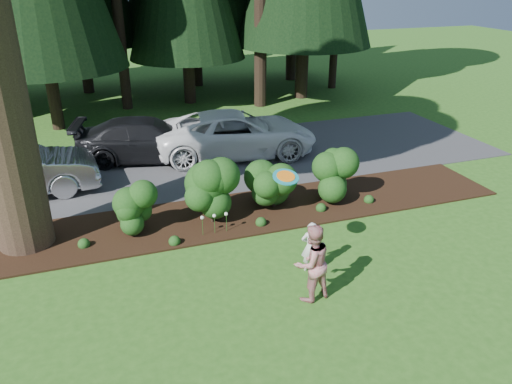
% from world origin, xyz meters
% --- Properties ---
extents(ground, '(80.00, 80.00, 0.00)m').
position_xyz_m(ground, '(0.00, 0.00, 0.00)').
color(ground, '#2B5C1A').
rests_on(ground, ground).
extents(mulch_bed, '(16.00, 2.50, 0.05)m').
position_xyz_m(mulch_bed, '(0.00, 3.25, 0.03)').
color(mulch_bed, black).
rests_on(mulch_bed, ground).
extents(driveway, '(22.00, 6.00, 0.03)m').
position_xyz_m(driveway, '(0.00, 7.50, 0.01)').
color(driveway, '#38383A').
rests_on(driveway, ground).
extents(shrub_row, '(6.53, 1.60, 1.61)m').
position_xyz_m(shrub_row, '(0.77, 3.14, 0.81)').
color(shrub_row, '#1B4615').
rests_on(shrub_row, ground).
extents(lily_cluster, '(0.69, 0.09, 0.57)m').
position_xyz_m(lily_cluster, '(-0.30, 2.40, 0.50)').
color(lily_cluster, '#1B4615').
rests_on(lily_cluster, ground).
extents(car_silver_wagon, '(4.83, 1.92, 1.56)m').
position_xyz_m(car_silver_wagon, '(-5.14, 6.42, 0.81)').
color(car_silver_wagon, '#ADADB2').
rests_on(car_silver_wagon, driveway).
extents(car_white_suv, '(5.77, 3.19, 1.53)m').
position_xyz_m(car_white_suv, '(1.89, 7.65, 0.79)').
color(car_white_suv, white).
rests_on(car_white_suv, driveway).
extents(car_dark_suv, '(5.13, 2.95, 1.40)m').
position_xyz_m(car_dark_suv, '(-1.03, 8.20, 0.73)').
color(car_dark_suv, black).
rests_on(car_dark_suv, driveway).
extents(child, '(0.49, 0.40, 1.16)m').
position_xyz_m(child, '(1.24, 0.20, 0.58)').
color(child, silver).
rests_on(child, ground).
extents(adult, '(0.89, 0.75, 1.61)m').
position_xyz_m(adult, '(0.82, -0.71, 0.80)').
color(adult, '#B0172A').
rests_on(adult, ground).
extents(frisbee, '(0.53, 0.51, 0.18)m').
position_xyz_m(frisbee, '(0.67, 0.33, 2.22)').
color(frisbee, teal).
rests_on(frisbee, ground).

